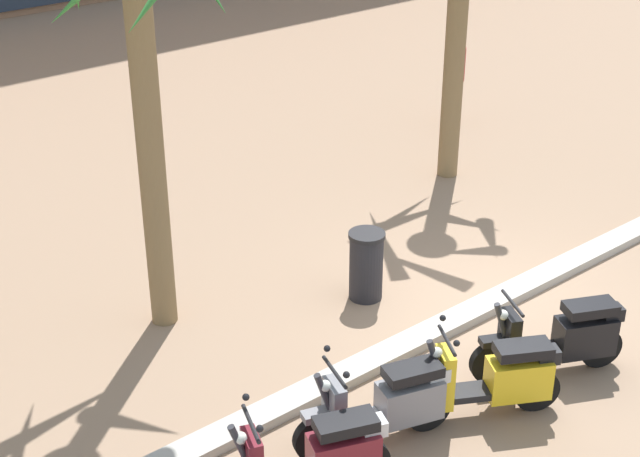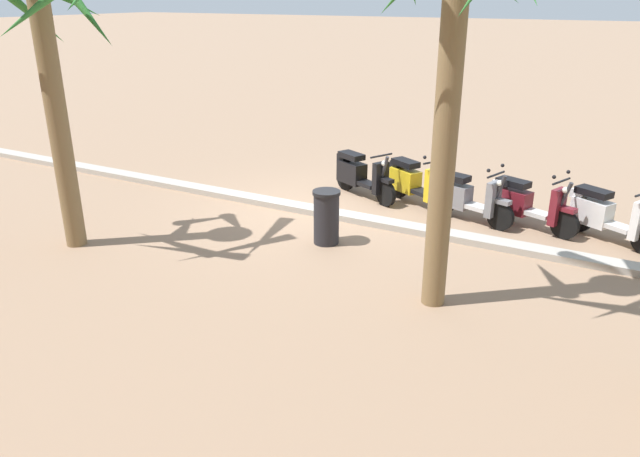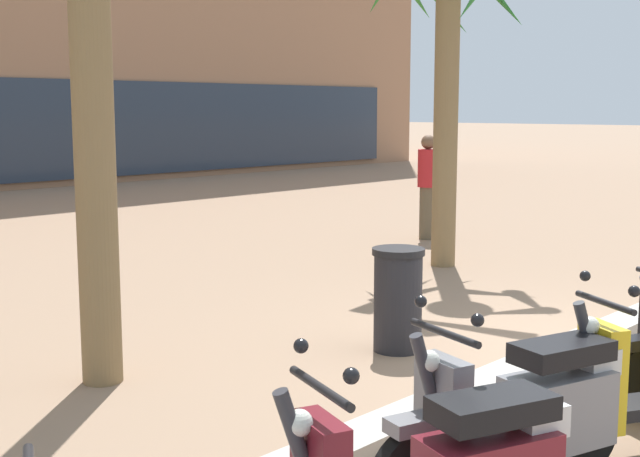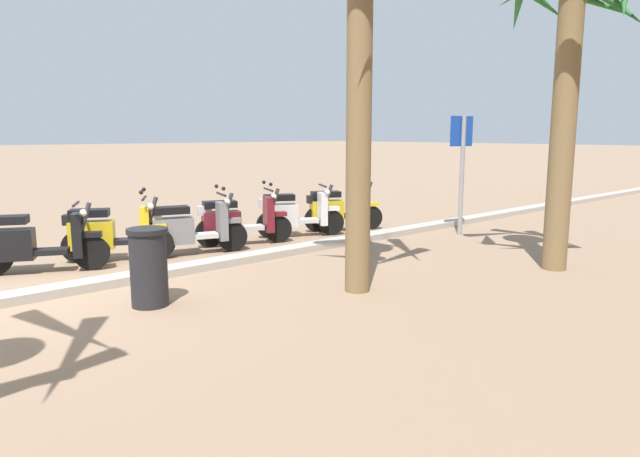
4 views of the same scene
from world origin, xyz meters
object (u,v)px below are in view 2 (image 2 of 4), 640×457
litter_bin (326,217)px  scooter_yellow_lead_nearest (413,182)px  scooter_maroon_mid_rear (526,203)px  scooter_grey_last_in_row (465,197)px  palm_tree_near_sign (457,5)px  palm_tree_by_mall_entrance (42,21)px  scooter_black_tail_end (360,175)px  scooter_white_gap_after_mid (606,215)px

litter_bin → scooter_yellow_lead_nearest: bearing=-102.0°
scooter_maroon_mid_rear → scooter_grey_last_in_row: bearing=9.0°
palm_tree_near_sign → palm_tree_by_mall_entrance: bearing=8.7°
scooter_yellow_lead_nearest → scooter_black_tail_end: size_ratio=0.92×
palm_tree_near_sign → scooter_black_tail_end: bearing=-52.4°
scooter_yellow_lead_nearest → palm_tree_by_mall_entrance: size_ratio=0.32×
scooter_grey_last_in_row → scooter_black_tail_end: (2.38, -0.38, 0.01)m
palm_tree_near_sign → scooter_yellow_lead_nearest: bearing=-65.4°
scooter_white_gap_after_mid → palm_tree_by_mall_entrance: (8.01, 4.60, 3.22)m
scooter_maroon_mid_rear → palm_tree_by_mall_entrance: size_ratio=0.36×
scooter_grey_last_in_row → scooter_yellow_lead_nearest: same height
scooter_grey_last_in_row → scooter_black_tail_end: bearing=-9.0°
scooter_maroon_mid_rear → litter_bin: 3.78m
scooter_maroon_mid_rear → scooter_yellow_lead_nearest: size_ratio=1.10×
palm_tree_by_mall_entrance → litter_bin: size_ratio=5.14×
scooter_white_gap_after_mid → litter_bin: 4.89m
scooter_white_gap_after_mid → scooter_black_tail_end: size_ratio=0.94×
scooter_grey_last_in_row → palm_tree_by_mall_entrance: palm_tree_by_mall_entrance is taller
scooter_maroon_mid_rear → scooter_grey_last_in_row: (1.09, 0.17, 0.00)m
scooter_black_tail_end → palm_tree_by_mall_entrance: bearing=56.5°
scooter_maroon_mid_rear → palm_tree_by_mall_entrance: bearing=34.7°
scooter_black_tail_end → palm_tree_near_sign: 5.99m
scooter_white_gap_after_mid → palm_tree_near_sign: palm_tree_near_sign is taller
scooter_white_gap_after_mid → palm_tree_near_sign: (1.85, 3.66, 3.48)m
palm_tree_by_mall_entrance → scooter_white_gap_after_mid: bearing=-150.1°
scooter_white_gap_after_mid → litter_bin: size_ratio=1.71×
scooter_black_tail_end → scooter_maroon_mid_rear: bearing=176.6°
scooter_grey_last_in_row → litter_bin: scooter_grey_last_in_row is taller
scooter_grey_last_in_row → palm_tree_by_mall_entrance: size_ratio=0.35×
palm_tree_by_mall_entrance → palm_tree_near_sign: bearing=-171.3°
palm_tree_by_mall_entrance → palm_tree_near_sign: (-6.15, -0.94, 0.26)m
palm_tree_by_mall_entrance → litter_bin: 5.39m
scooter_white_gap_after_mid → palm_tree_near_sign: bearing=63.1°
palm_tree_by_mall_entrance → palm_tree_near_sign: palm_tree_near_sign is taller
scooter_white_gap_after_mid → scooter_maroon_mid_rear: bearing=0.1°
palm_tree_by_mall_entrance → scooter_maroon_mid_rear: bearing=-145.3°
scooter_grey_last_in_row → scooter_black_tail_end: size_ratio=1.00×
scooter_yellow_lead_nearest → scooter_black_tail_end: 1.19m
palm_tree_near_sign → litter_bin: (2.37, -1.19, -3.46)m
scooter_yellow_lead_nearest → litter_bin: 2.78m
scooter_grey_last_in_row → scooter_black_tail_end: scooter_grey_last_in_row is taller
scooter_white_gap_after_mid → palm_tree_near_sign: 5.38m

